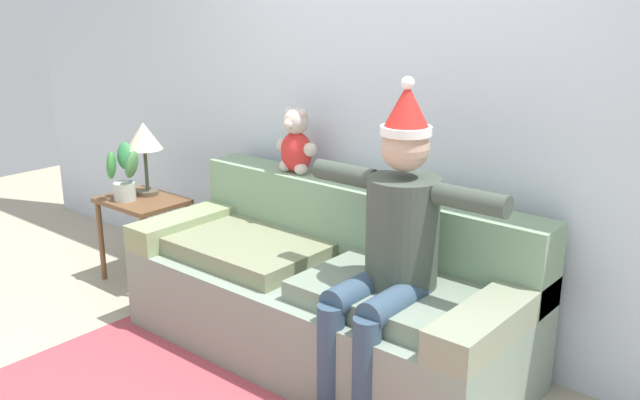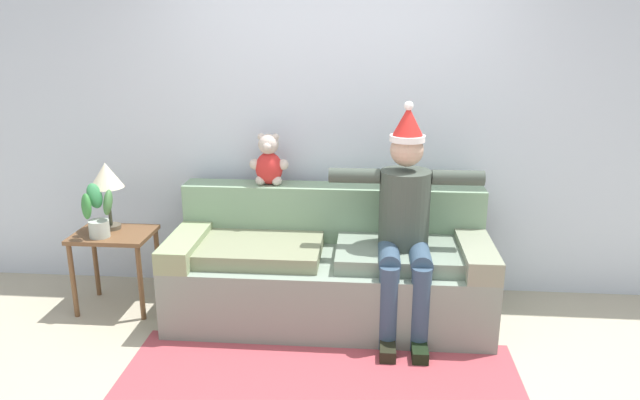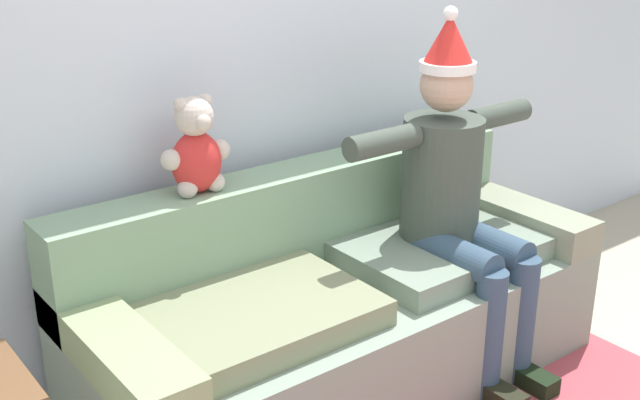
{
  "view_description": "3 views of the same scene",
  "coord_description": "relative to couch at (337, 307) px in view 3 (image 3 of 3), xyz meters",
  "views": [
    {
      "loc": [
        2.18,
        -1.64,
        1.91
      ],
      "look_at": [
        0.04,
        0.91,
        0.9
      ],
      "focal_mm": 39.2,
      "sensor_mm": 36.0,
      "label": 1
    },
    {
      "loc": [
        0.26,
        -2.88,
        2.02
      ],
      "look_at": [
        -0.07,
        0.97,
        0.87
      ],
      "focal_mm": 33.29,
      "sensor_mm": 36.0,
      "label": 2
    },
    {
      "loc": [
        -1.85,
        -1.26,
        1.94
      ],
      "look_at": [
        -0.16,
        0.94,
        0.88
      ],
      "focal_mm": 44.61,
      "sensor_mm": 36.0,
      "label": 3
    }
  ],
  "objects": [
    {
      "name": "teddy_bear",
      "position": [
        -0.47,
        0.28,
        0.71
      ],
      "size": [
        0.29,
        0.17,
        0.38
      ],
      "color": "red",
      "rests_on": "couch"
    },
    {
      "name": "back_wall",
      "position": [
        0.0,
        0.53,
        1.01
      ],
      "size": [
        7.0,
        0.1,
        2.7
      ],
      "primitive_type": "cube",
      "color": "silver",
      "rests_on": "ground_plane"
    },
    {
      "name": "couch",
      "position": [
        0.0,
        0.0,
        0.0
      ],
      "size": [
        2.2,
        0.9,
        0.88
      ],
      "color": "gray",
      "rests_on": "ground_plane"
    },
    {
      "name": "person_seated",
      "position": [
        0.51,
        -0.17,
        0.44
      ],
      "size": [
        1.02,
        0.77,
        1.54
      ],
      "color": "#3F483F",
      "rests_on": "ground_plane"
    }
  ]
}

